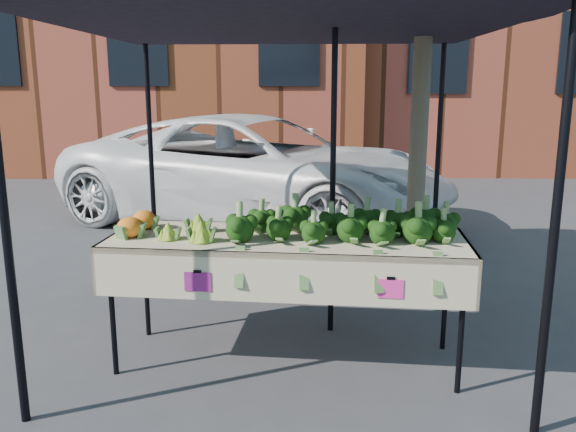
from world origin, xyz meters
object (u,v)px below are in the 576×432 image
(vehicle, at_px, (254,22))
(street_tree, at_px, (423,44))
(table, at_px, (287,300))
(canopy, at_px, (287,156))

(vehicle, distance_m, street_tree, 3.40)
(table, height_order, vehicle, vehicle)
(table, bearing_deg, vehicle, 98.24)
(table, relative_size, vehicle, 0.45)
(vehicle, height_order, street_tree, vehicle)
(vehicle, xyz_separation_m, street_tree, (1.70, -2.90, -0.49))
(canopy, height_order, vehicle, vehicle)
(vehicle, relative_size, street_tree, 1.22)
(street_tree, bearing_deg, canopy, -147.46)
(canopy, distance_m, vehicle, 3.91)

